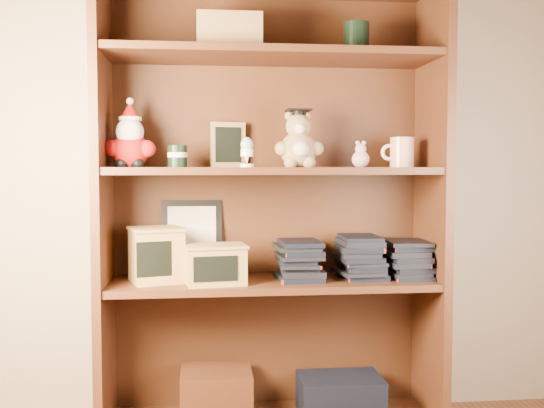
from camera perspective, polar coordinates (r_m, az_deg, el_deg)
The scene contains 16 objects.
bookcase at distance 2.30m, azimuth -0.20°, elevation -0.95°, with size 1.20×0.35×1.60m.
shelf_lower at distance 2.28m, azimuth -0.00°, elevation -7.10°, with size 1.14×0.33×0.02m.
shelf_upper at distance 2.24m, azimuth -0.00°, elevation 3.00°, with size 1.14×0.33×0.02m.
santa_plush at distance 2.24m, azimuth -12.58°, elevation 5.53°, with size 0.17×0.13×0.25m.
teachers_tin at distance 2.23m, azimuth -8.47°, elevation 4.28°, with size 0.07×0.07×0.08m.
chalkboard_plaque at distance 2.35m, azimuth -3.96°, elevation 5.25°, with size 0.13×0.08×0.16m.
egg_cup at distance 2.16m, azimuth -2.26°, elevation 4.77°, with size 0.05×0.05×0.10m.
grad_teddy_bear at distance 2.25m, azimuth 2.40°, elevation 5.35°, with size 0.17×0.15×0.21m.
pink_figurine at distance 2.30m, azimuth 7.95°, elevation 4.21°, with size 0.06×0.06×0.10m.
teacher_mug at distance 2.34m, azimuth 11.52°, elevation 4.56°, with size 0.12×0.09×0.11m.
certificate_frame at distance 2.38m, azimuth -7.18°, elevation -3.00°, with size 0.22×0.06×0.28m.
treats_box at distance 2.26m, azimuth -10.34°, elevation -4.46°, with size 0.22×0.22×0.19m.
pencils_box at distance 2.19m, azimuth -5.11°, elevation -5.38°, with size 0.23×0.18×0.14m.
book_stack_left at distance 2.28m, azimuth 2.41°, elevation -4.96°, with size 0.14×0.20×0.14m.
book_stack_mid at distance 2.32m, azimuth 7.96°, elevation -4.83°, with size 0.14×0.20×0.14m.
book_stack_right at distance 2.37m, azimuth 11.88°, elevation -4.90°, with size 0.14×0.20×0.13m.
Camera 1 is at (-0.45, -0.93, 0.95)m, focal length 42.00 mm.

